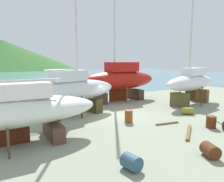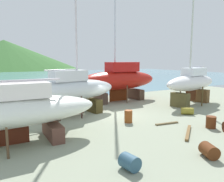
{
  "view_description": "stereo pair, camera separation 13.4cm",
  "coord_description": "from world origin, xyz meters",
  "px_view_note": "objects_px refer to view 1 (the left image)",
  "views": [
    {
      "loc": [
        -9.64,
        -15.16,
        4.53
      ],
      "look_at": [
        0.04,
        1.16,
        1.87
      ],
      "focal_mm": 35.33,
      "sensor_mm": 36.0,
      "label": 1
    },
    {
      "loc": [
        -9.52,
        -15.23,
        4.53
      ],
      "look_at": [
        0.04,
        1.16,
        1.87
      ],
      "focal_mm": 35.33,
      "sensor_mm": 36.0,
      "label": 2
    }
  ],
  "objects_px": {
    "barrel_tar_black": "(131,162)",
    "barrel_ochre": "(187,111)",
    "sailboat_large_starboard": "(5,111)",
    "barrel_tipped_center": "(210,150)",
    "barrel_blue_faded": "(129,116)",
    "sailboat_mid_port": "(191,83)",
    "sailboat_small_center": "(73,90)",
    "sailboat_far_slipway": "(118,80)",
    "barrel_by_slipway": "(211,122)"
  },
  "relations": [
    {
      "from": "sailboat_mid_port",
      "to": "sailboat_large_starboard",
      "type": "height_order",
      "value": "sailboat_large_starboard"
    },
    {
      "from": "barrel_by_slipway",
      "to": "barrel_blue_faded",
      "type": "xyz_separation_m",
      "value": [
        -4.05,
        3.9,
        0.06
      ]
    },
    {
      "from": "sailboat_mid_port",
      "to": "barrel_tipped_center",
      "type": "xyz_separation_m",
      "value": [
        -9.47,
        -9.08,
        -1.93
      ]
    },
    {
      "from": "sailboat_mid_port",
      "to": "sailboat_large_starboard",
      "type": "bearing_deg",
      "value": -2.8
    },
    {
      "from": "sailboat_mid_port",
      "to": "sailboat_small_center",
      "type": "height_order",
      "value": "sailboat_mid_port"
    },
    {
      "from": "sailboat_small_center",
      "to": "barrel_tar_black",
      "type": "relative_size",
      "value": 15.93
    },
    {
      "from": "sailboat_far_slipway",
      "to": "sailboat_small_center",
      "type": "relative_size",
      "value": 1.28
    },
    {
      "from": "barrel_tar_black",
      "to": "barrel_blue_faded",
      "type": "xyz_separation_m",
      "value": [
        3.95,
        5.86,
        0.13
      ]
    },
    {
      "from": "sailboat_far_slipway",
      "to": "sailboat_mid_port",
      "type": "bearing_deg",
      "value": 133.15
    },
    {
      "from": "sailboat_large_starboard",
      "to": "barrel_blue_faded",
      "type": "relative_size",
      "value": 17.75
    },
    {
      "from": "sailboat_large_starboard",
      "to": "sailboat_far_slipway",
      "type": "height_order",
      "value": "sailboat_large_starboard"
    },
    {
      "from": "barrel_tipped_center",
      "to": "sailboat_far_slipway",
      "type": "bearing_deg",
      "value": 74.37
    },
    {
      "from": "sailboat_far_slipway",
      "to": "barrel_tipped_center",
      "type": "relative_size",
      "value": 18.59
    },
    {
      "from": "barrel_ochre",
      "to": "barrel_blue_faded",
      "type": "bearing_deg",
      "value": 174.71
    },
    {
      "from": "barrel_by_slipway",
      "to": "barrel_tar_black",
      "type": "distance_m",
      "value": 8.24
    },
    {
      "from": "sailboat_far_slipway",
      "to": "barrel_tar_black",
      "type": "xyz_separation_m",
      "value": [
        -7.97,
        -13.62,
        -2.07
      ]
    },
    {
      "from": "sailboat_mid_port",
      "to": "barrel_tar_black",
      "type": "relative_size",
      "value": 18.79
    },
    {
      "from": "barrel_tipped_center",
      "to": "barrel_blue_faded",
      "type": "distance_m",
      "value": 6.75
    },
    {
      "from": "barrel_tipped_center",
      "to": "barrel_ochre",
      "type": "relative_size",
      "value": 0.9
    },
    {
      "from": "barrel_by_slipway",
      "to": "barrel_ochre",
      "type": "bearing_deg",
      "value": 64.77
    },
    {
      "from": "barrel_blue_faded",
      "to": "barrel_tipped_center",
      "type": "bearing_deg",
      "value": -90.37
    },
    {
      "from": "barrel_ochre",
      "to": "barrel_tipped_center",
      "type": "bearing_deg",
      "value": -132.37
    },
    {
      "from": "barrel_blue_faded",
      "to": "barrel_by_slipway",
      "type": "bearing_deg",
      "value": -43.91
    },
    {
      "from": "barrel_tipped_center",
      "to": "barrel_blue_faded",
      "type": "relative_size",
      "value": 0.93
    },
    {
      "from": "sailboat_large_starboard",
      "to": "barrel_by_slipway",
      "type": "xyz_separation_m",
      "value": [
        12.2,
        -3.53,
        -1.5
      ]
    },
    {
      "from": "barrel_tar_black",
      "to": "barrel_ochre",
      "type": "relative_size",
      "value": 0.82
    },
    {
      "from": "sailboat_large_starboard",
      "to": "barrel_by_slipway",
      "type": "height_order",
      "value": "sailboat_large_starboard"
    },
    {
      "from": "sailboat_large_starboard",
      "to": "sailboat_small_center",
      "type": "xyz_separation_m",
      "value": [
        5.41,
        4.41,
        0.22
      ]
    },
    {
      "from": "barrel_tipped_center",
      "to": "barrel_tar_black",
      "type": "bearing_deg",
      "value": 167.11
    },
    {
      "from": "sailboat_mid_port",
      "to": "barrel_blue_faded",
      "type": "height_order",
      "value": "sailboat_mid_port"
    },
    {
      "from": "barrel_tipped_center",
      "to": "barrel_ochre",
      "type": "distance_m",
      "value": 8.43
    },
    {
      "from": "barrel_by_slipway",
      "to": "barrel_tipped_center",
      "type": "height_order",
      "value": "barrel_by_slipway"
    },
    {
      "from": "barrel_by_slipway",
      "to": "barrel_ochre",
      "type": "height_order",
      "value": "barrel_by_slipway"
    },
    {
      "from": "sailboat_far_slipway",
      "to": "barrel_by_slipway",
      "type": "bearing_deg",
      "value": 88.47
    },
    {
      "from": "barrel_tar_black",
      "to": "sailboat_far_slipway",
      "type": "bearing_deg",
      "value": 59.66
    },
    {
      "from": "sailboat_mid_port",
      "to": "barrel_by_slipway",
      "type": "distance_m",
      "value": 8.43
    },
    {
      "from": "sailboat_far_slipway",
      "to": "barrel_tipped_center",
      "type": "xyz_separation_m",
      "value": [
        -4.06,
        -14.52,
        -2.08
      ]
    },
    {
      "from": "barrel_by_slipway",
      "to": "barrel_tipped_center",
      "type": "distance_m",
      "value": 4.99
    },
    {
      "from": "sailboat_mid_port",
      "to": "barrel_ochre",
      "type": "height_order",
      "value": "sailboat_mid_port"
    },
    {
      "from": "sailboat_far_slipway",
      "to": "sailboat_large_starboard",
      "type": "bearing_deg",
      "value": 32.09
    },
    {
      "from": "sailboat_far_slipway",
      "to": "barrel_blue_faded",
      "type": "relative_size",
      "value": 17.34
    },
    {
      "from": "barrel_tar_black",
      "to": "barrel_ochre",
      "type": "bearing_deg",
      "value": 29.08
    },
    {
      "from": "sailboat_far_slipway",
      "to": "barrel_blue_faded",
      "type": "xyz_separation_m",
      "value": [
        -4.02,
        -7.76,
        -1.94
      ]
    },
    {
      "from": "sailboat_mid_port",
      "to": "barrel_by_slipway",
      "type": "xyz_separation_m",
      "value": [
        -5.37,
        -6.23,
        -1.85
      ]
    },
    {
      "from": "barrel_by_slipway",
      "to": "sailboat_mid_port",
      "type": "bearing_deg",
      "value": 49.2
    },
    {
      "from": "barrel_tar_black",
      "to": "barrel_tipped_center",
      "type": "bearing_deg",
      "value": -12.89
    },
    {
      "from": "sailboat_large_starboard",
      "to": "barrel_tar_black",
      "type": "distance_m",
      "value": 7.08
    },
    {
      "from": "sailboat_mid_port",
      "to": "barrel_by_slipway",
      "type": "height_order",
      "value": "sailboat_mid_port"
    },
    {
      "from": "sailboat_small_center",
      "to": "barrel_tipped_center",
      "type": "distance_m",
      "value": 11.26
    },
    {
      "from": "barrel_blue_faded",
      "to": "barrel_ochre",
      "type": "relative_size",
      "value": 0.96
    }
  ]
}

